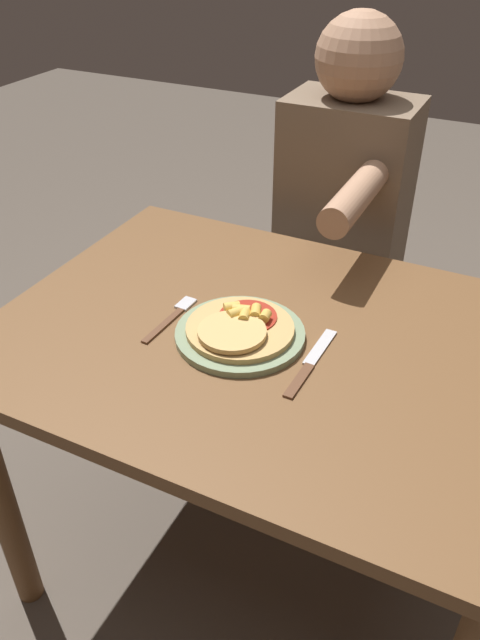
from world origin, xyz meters
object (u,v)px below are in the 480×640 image
Objects in this scene: pizza at (239,327)px; knife at (310,363)px; dining_table at (269,380)px; person_diner at (343,213)px; plate at (240,334)px; fork at (173,316)px.

knife is at bearing -5.58° from pizza.
dining_table is 0.62m from person_diner.
plate is 1.43× the size of fork.
plate is (-0.05, -0.03, 0.12)m from dining_table.
pizza is at bearing -1.04° from fork.
person_diner is (0.14, 0.65, -0.02)m from fork.
person_diner is at bearing 77.37° from fork.
fork is at bearing -170.37° from dining_table.
person_diner is (-0.01, 0.65, -0.04)m from pizza.
fork is at bearing 176.68° from knife.
fork is at bearing -102.63° from person_diner.
fork is 0.80× the size of knife.
fork is (-0.15, 0.00, -0.02)m from pizza.
knife is (0.15, -0.01, -0.02)m from pizza.
pizza is 0.17× the size of person_diner.
knife is 0.68m from person_diner.
person_diner reaches higher than fork.
person_diner is at bearing 95.15° from dining_table.
dining_table is 0.14m from plate.
person_diner is (-0.06, 0.61, 0.10)m from dining_table.
pizza reaches higher than plate.
dining_table is 6.11× the size of fork.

